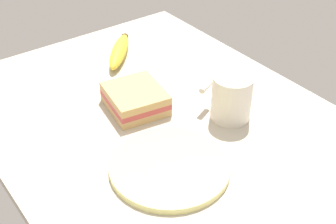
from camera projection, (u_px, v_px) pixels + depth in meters
tabletop at (168, 128)px, 91.24cm from camera, size 90.00×64.00×2.00cm
plate_of_food at (170, 167)px, 79.83cm from camera, size 21.09×21.09×1.20cm
coffee_mug_black at (231, 97)px, 89.91cm from camera, size 10.19×7.98×9.36cm
sandwich_main at (135, 99)px, 93.97cm from camera, size 13.56×12.58×4.40cm
banana at (119, 51)px, 111.60cm from camera, size 14.85×13.89×3.45cm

